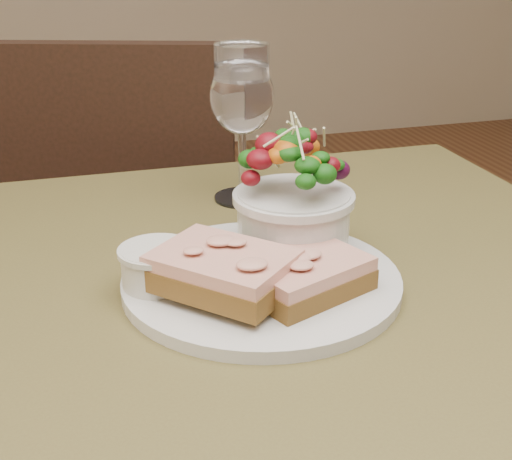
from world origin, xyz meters
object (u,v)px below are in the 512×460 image
object	(u,v)px
salad_bowl	(294,194)
sandwich_back	(223,270)
sandwich_front	(304,275)
cafe_table	(266,390)
ramekin	(157,264)
chair_far	(140,329)
dinner_plate	(261,281)
wine_glass	(242,101)

from	to	relation	value
salad_bowl	sandwich_back	bearing A→B (deg)	-140.82
sandwich_front	salad_bowl	world-z (taller)	salad_bowl
cafe_table	salad_bowl	size ratio (longest dim) A/B	6.30
sandwich_front	sandwich_back	bearing A→B (deg)	148.12
ramekin	salad_bowl	xyz separation A→B (m)	(0.14, 0.04, 0.04)
cafe_table	ramekin	bearing A→B (deg)	160.35
sandwich_back	ramekin	bearing A→B (deg)	-168.17
cafe_table	sandwich_front	world-z (taller)	sandwich_front
cafe_table	sandwich_front	bearing A→B (deg)	-26.49
cafe_table	chair_far	xyz separation A→B (m)	(-0.04, 0.74, -0.36)
dinner_plate	wine_glass	distance (m)	0.26
sandwich_front	wine_glass	distance (m)	0.28
dinner_plate	salad_bowl	bearing A→B (deg)	44.74
wine_glass	ramekin	bearing A→B (deg)	-122.53
sandwich_back	wine_glass	size ratio (longest dim) A/B	0.83
dinner_plate	chair_far	bearing A→B (deg)	93.67
sandwich_front	sandwich_back	xyz separation A→B (m)	(-0.07, 0.01, 0.01)
sandwich_back	ramekin	distance (m)	0.06
ramekin	salad_bowl	distance (m)	0.15
dinner_plate	sandwich_front	xyz separation A→B (m)	(0.03, -0.04, 0.02)
chair_far	sandwich_back	bearing A→B (deg)	108.31
salad_bowl	wine_glass	distance (m)	0.19
dinner_plate	sandwich_back	bearing A→B (deg)	-148.04
cafe_table	wine_glass	xyz separation A→B (m)	(0.05, 0.25, 0.22)
wine_glass	sandwich_back	bearing A→B (deg)	-108.80
cafe_table	chair_far	world-z (taller)	chair_far
chair_far	salad_bowl	size ratio (longest dim) A/B	7.09
sandwich_back	cafe_table	bearing A→B (deg)	51.44
salad_bowl	ramekin	bearing A→B (deg)	-165.65
chair_far	sandwich_front	bearing A→B (deg)	113.69
salad_bowl	sandwich_front	bearing A→B (deg)	-102.29
salad_bowl	wine_glass	size ratio (longest dim) A/B	0.73
sandwich_front	cafe_table	bearing A→B (deg)	131.08
sandwich_back	salad_bowl	xyz separation A→B (m)	(0.09, 0.07, 0.04)
cafe_table	dinner_plate	size ratio (longest dim) A/B	3.06
sandwich_front	chair_far	bearing A→B (deg)	73.17
sandwich_front	wine_glass	size ratio (longest dim) A/B	0.74
salad_bowl	wine_glass	bearing A→B (deg)	90.82
cafe_table	salad_bowl	distance (m)	0.19
chair_far	cafe_table	bearing A→B (deg)	111.46
wine_glass	salad_bowl	bearing A→B (deg)	-89.18
sandwich_back	salad_bowl	size ratio (longest dim) A/B	1.15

